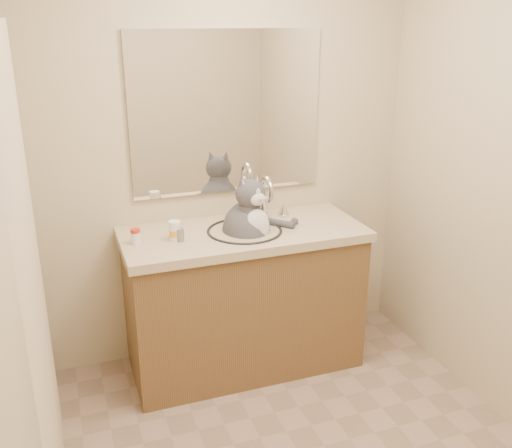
{
  "coord_description": "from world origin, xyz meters",
  "views": [
    {
      "loc": [
        -0.93,
        -1.83,
        1.94
      ],
      "look_at": [
        -0.04,
        0.65,
        1.0
      ],
      "focal_mm": 40.0,
      "sensor_mm": 36.0,
      "label": 1
    }
  ],
  "objects_px": {
    "pill_bottle_redcap": "(136,237)",
    "pill_bottle_orange": "(175,231)",
    "grey_canister": "(180,235)",
    "cat": "(248,228)"
  },
  "relations": [
    {
      "from": "pill_bottle_redcap",
      "to": "pill_bottle_orange",
      "type": "xyz_separation_m",
      "value": [
        0.2,
        -0.01,
        0.01
      ]
    },
    {
      "from": "pill_bottle_orange",
      "to": "grey_canister",
      "type": "distance_m",
      "value": 0.03
    },
    {
      "from": "pill_bottle_redcap",
      "to": "grey_canister",
      "type": "relative_size",
      "value": 1.22
    },
    {
      "from": "cat",
      "to": "grey_canister",
      "type": "relative_size",
      "value": 7.71
    },
    {
      "from": "pill_bottle_orange",
      "to": "grey_canister",
      "type": "xyz_separation_m",
      "value": [
        0.02,
        -0.02,
        -0.02
      ]
    },
    {
      "from": "cat",
      "to": "pill_bottle_orange",
      "type": "xyz_separation_m",
      "value": [
        -0.41,
        -0.01,
        0.04
      ]
    },
    {
      "from": "pill_bottle_orange",
      "to": "grey_canister",
      "type": "bearing_deg",
      "value": -39.61
    },
    {
      "from": "cat",
      "to": "pill_bottle_redcap",
      "type": "xyz_separation_m",
      "value": [
        -0.61,
        0.0,
        0.03
      ]
    },
    {
      "from": "cat",
      "to": "pill_bottle_orange",
      "type": "distance_m",
      "value": 0.41
    },
    {
      "from": "cat",
      "to": "grey_canister",
      "type": "xyz_separation_m",
      "value": [
        -0.38,
        -0.03,
        0.02
      ]
    }
  ]
}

